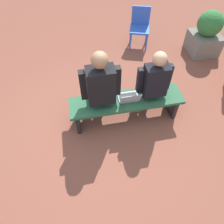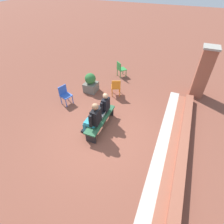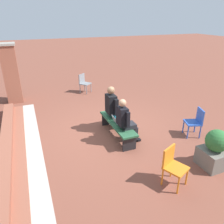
{
  "view_description": "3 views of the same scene",
  "coord_description": "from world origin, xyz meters",
  "px_view_note": "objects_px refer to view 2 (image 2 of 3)",
  "views": [
    {
      "loc": [
        0.33,
        2.06,
        2.96
      ],
      "look_at": [
        -0.05,
        0.11,
        0.57
      ],
      "focal_mm": 35.0,
      "sensor_mm": 36.0,
      "label": 1
    },
    {
      "loc": [
        3.92,
        2.06,
        4.76
      ],
      "look_at": [
        -0.51,
        0.22,
        0.75
      ],
      "focal_mm": 28.0,
      "sensor_mm": 36.0,
      "label": 2
    },
    {
      "loc": [
        -5.5,
        2.06,
        3.27
      ],
      "look_at": [
        -0.02,
        -0.14,
        0.64
      ],
      "focal_mm": 35.0,
      "sensor_mm": 36.0,
      "label": 3
    }
  ],
  "objects_px": {
    "person_student": "(103,106)",
    "laptop": "(101,117)",
    "person_adult": "(93,118)",
    "plastic_chair_near_bench_left": "(116,86)",
    "plastic_chair_foreground": "(65,94)",
    "bench": "(101,120)",
    "plastic_chair_far_left": "(121,68)",
    "planter": "(91,83)"
  },
  "relations": [
    {
      "from": "plastic_chair_far_left",
      "to": "plastic_chair_foreground",
      "type": "height_order",
      "value": "same"
    },
    {
      "from": "plastic_chair_foreground",
      "to": "planter",
      "type": "relative_size",
      "value": 0.89
    },
    {
      "from": "plastic_chair_far_left",
      "to": "plastic_chair_near_bench_left",
      "type": "relative_size",
      "value": 1.0
    },
    {
      "from": "person_student",
      "to": "laptop",
      "type": "distance_m",
      "value": 0.42
    },
    {
      "from": "laptop",
      "to": "plastic_chair_foreground",
      "type": "height_order",
      "value": "plastic_chair_foreground"
    },
    {
      "from": "person_adult",
      "to": "planter",
      "type": "height_order",
      "value": "person_adult"
    },
    {
      "from": "laptop",
      "to": "planter",
      "type": "height_order",
      "value": "planter"
    },
    {
      "from": "bench",
      "to": "plastic_chair_foreground",
      "type": "bearing_deg",
      "value": -110.98
    },
    {
      "from": "person_student",
      "to": "plastic_chair_near_bench_left",
      "type": "bearing_deg",
      "value": -173.59
    },
    {
      "from": "bench",
      "to": "planter",
      "type": "bearing_deg",
      "value": -144.1
    },
    {
      "from": "person_student",
      "to": "laptop",
      "type": "relative_size",
      "value": 4.06
    },
    {
      "from": "bench",
      "to": "planter",
      "type": "xyz_separation_m",
      "value": [
        -2.12,
        -1.53,
        0.08
      ]
    },
    {
      "from": "laptop",
      "to": "plastic_chair_near_bench_left",
      "type": "height_order",
      "value": "plastic_chair_near_bench_left"
    },
    {
      "from": "bench",
      "to": "plastic_chair_far_left",
      "type": "height_order",
      "value": "plastic_chair_far_left"
    },
    {
      "from": "laptop",
      "to": "planter",
      "type": "xyz_separation_m",
      "value": [
        -2.08,
        -1.55,
        -0.06
      ]
    },
    {
      "from": "planter",
      "to": "plastic_chair_foreground",
      "type": "bearing_deg",
      "value": -23.79
    },
    {
      "from": "planter",
      "to": "bench",
      "type": "bearing_deg",
      "value": 35.9
    },
    {
      "from": "bench",
      "to": "laptop",
      "type": "distance_m",
      "value": 0.15
    },
    {
      "from": "plastic_chair_near_bench_left",
      "to": "plastic_chair_foreground",
      "type": "height_order",
      "value": "same"
    },
    {
      "from": "person_adult",
      "to": "plastic_chair_near_bench_left",
      "type": "relative_size",
      "value": 1.68
    },
    {
      "from": "plastic_chair_near_bench_left",
      "to": "plastic_chair_foreground",
      "type": "bearing_deg",
      "value": -52.17
    },
    {
      "from": "laptop",
      "to": "plastic_chair_far_left",
      "type": "distance_m",
      "value": 4.11
    },
    {
      "from": "person_student",
      "to": "person_adult",
      "type": "distance_m",
      "value": 0.8
    },
    {
      "from": "person_adult",
      "to": "plastic_chair_foreground",
      "type": "bearing_deg",
      "value": -120.58
    },
    {
      "from": "bench",
      "to": "plastic_chair_near_bench_left",
      "type": "distance_m",
      "value": 2.26
    },
    {
      "from": "bench",
      "to": "plastic_chair_near_bench_left",
      "type": "relative_size",
      "value": 2.14
    },
    {
      "from": "bench",
      "to": "planter",
      "type": "distance_m",
      "value": 2.62
    },
    {
      "from": "person_student",
      "to": "planter",
      "type": "distance_m",
      "value": 2.27
    },
    {
      "from": "bench",
      "to": "person_student",
      "type": "xyz_separation_m",
      "value": [
        -0.4,
        -0.06,
        0.34
      ]
    },
    {
      "from": "person_student",
      "to": "plastic_chair_near_bench_left",
      "type": "xyz_separation_m",
      "value": [
        -1.84,
        -0.21,
        -0.22
      ]
    },
    {
      "from": "bench",
      "to": "plastic_chair_near_bench_left",
      "type": "bearing_deg",
      "value": -173.1
    },
    {
      "from": "plastic_chair_near_bench_left",
      "to": "planter",
      "type": "xyz_separation_m",
      "value": [
        0.12,
        -1.26,
        -0.04
      ]
    },
    {
      "from": "bench",
      "to": "person_adult",
      "type": "bearing_deg",
      "value": -10.2
    },
    {
      "from": "person_student",
      "to": "plastic_chair_near_bench_left",
      "type": "height_order",
      "value": "person_student"
    },
    {
      "from": "laptop",
      "to": "plastic_chair_far_left",
      "type": "height_order",
      "value": "plastic_chair_far_left"
    },
    {
      "from": "bench",
      "to": "person_student",
      "type": "distance_m",
      "value": 0.54
    },
    {
      "from": "plastic_chair_near_bench_left",
      "to": "planter",
      "type": "bearing_deg",
      "value": -84.57
    },
    {
      "from": "bench",
      "to": "plastic_chair_far_left",
      "type": "relative_size",
      "value": 2.14
    },
    {
      "from": "bench",
      "to": "plastic_chair_far_left",
      "type": "bearing_deg",
      "value": -169.89
    },
    {
      "from": "plastic_chair_near_bench_left",
      "to": "plastic_chair_foreground",
      "type": "relative_size",
      "value": 1.0
    },
    {
      "from": "person_adult",
      "to": "laptop",
      "type": "xyz_separation_m",
      "value": [
        -0.43,
        0.08,
        -0.24
      ]
    },
    {
      "from": "person_student",
      "to": "bench",
      "type": "bearing_deg",
      "value": 9.09
    }
  ]
}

